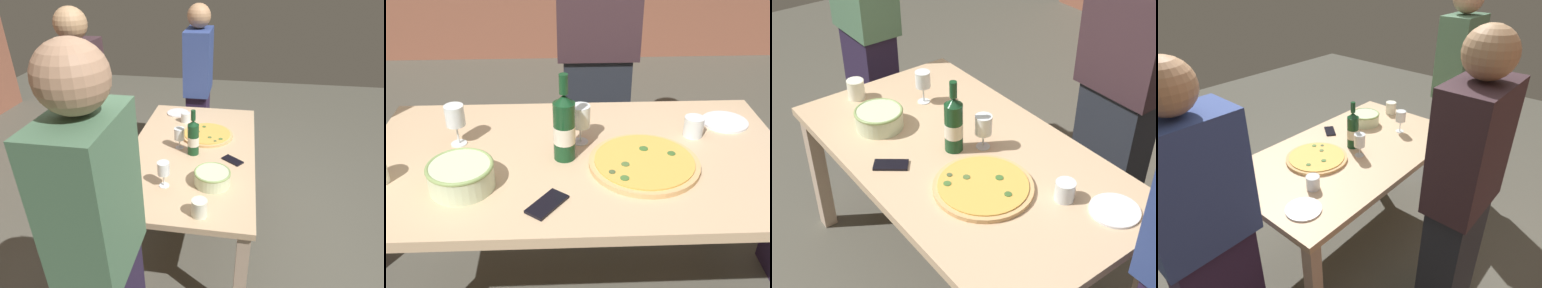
{
  "view_description": "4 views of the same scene",
  "coord_description": "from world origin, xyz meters",
  "views": [
    {
      "loc": [
        -2.05,
        -0.32,
        1.94
      ],
      "look_at": [
        0.0,
        0.0,
        0.8
      ],
      "focal_mm": 30.86,
      "sensor_mm": 36.0,
      "label": 1
    },
    {
      "loc": [
        -0.06,
        -1.42,
        1.65
      ],
      "look_at": [
        0.0,
        0.0,
        0.8
      ],
      "focal_mm": 41.74,
      "sensor_mm": 36.0,
      "label": 2
    },
    {
      "loc": [
        1.47,
        -1.11,
        2.11
      ],
      "look_at": [
        0.0,
        0.0,
        0.8
      ],
      "focal_mm": 49.88,
      "sensor_mm": 36.0,
      "label": 3
    },
    {
      "loc": [
        1.52,
        1.32,
        1.91
      ],
      "look_at": [
        0.0,
        0.0,
        0.8
      ],
      "focal_mm": 31.77,
      "sensor_mm": 36.0,
      "label": 4
    }
  ],
  "objects": [
    {
      "name": "dining_table",
      "position": [
        0.0,
        0.0,
        0.66
      ],
      "size": [
        1.6,
        0.9,
        0.75
      ],
      "color": "#D5B188",
      "rests_on": "ground"
    },
    {
      "name": "pizza",
      "position": [
        0.24,
        -0.08,
        0.76
      ],
      "size": [
        0.4,
        0.4,
        0.03
      ],
      "color": "#E0AC6D",
      "rests_on": "dining_table"
    },
    {
      "name": "serving_bowl",
      "position": [
        -0.4,
        -0.19,
        0.8
      ],
      "size": [
        0.22,
        0.22,
        0.09
      ],
      "color": "beige",
      "rests_on": "dining_table"
    },
    {
      "name": "wine_bottle",
      "position": [
        -0.05,
        -0.02,
        0.88
      ],
      "size": [
        0.08,
        0.08,
        0.33
      ],
      "color": "#143F20",
      "rests_on": "dining_table"
    },
    {
      "name": "wine_glass_near_pizza",
      "position": [
        0.01,
        0.09,
        0.86
      ],
      "size": [
        0.07,
        0.07,
        0.16
      ],
      "color": "white",
      "rests_on": "dining_table"
    },
    {
      "name": "wine_glass_by_bottle",
      "position": [
        -0.46,
        0.1,
        0.87
      ],
      "size": [
        0.07,
        0.07,
        0.17
      ],
      "color": "white",
      "rests_on": "dining_table"
    },
    {
      "name": "cup_amber",
      "position": [
        0.47,
        0.13,
        0.79
      ],
      "size": [
        0.08,
        0.08,
        0.08
      ],
      "primitive_type": "cylinder",
      "color": "white",
      "rests_on": "dining_table"
    },
    {
      "name": "side_plate",
      "position": [
        0.63,
        0.23,
        0.76
      ],
      "size": [
        0.19,
        0.19,
        0.01
      ],
      "primitive_type": "cylinder",
      "color": "white",
      "rests_on": "dining_table"
    },
    {
      "name": "cell_phone",
      "position": [
        -0.11,
        -0.3,
        0.76
      ],
      "size": [
        0.14,
        0.16,
        0.01
      ],
      "primitive_type": "cube",
      "rotation": [
        0.0,
        0.0,
        5.63
      ],
      "color": "black",
      "rests_on": "dining_table"
    },
    {
      "name": "person_guest_right",
      "position": [
        0.14,
        0.86,
        0.86
      ],
      "size": [
        0.42,
        0.24,
        1.69
      ],
      "rotation": [
        0.0,
        0.0,
        -1.73
      ],
      "color": "#22262F",
      "rests_on": "ground"
    }
  ]
}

